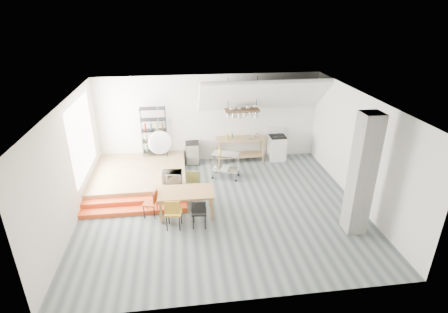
{
  "coord_description": "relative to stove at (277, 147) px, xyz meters",
  "views": [
    {
      "loc": [
        -1.07,
        -8.65,
        5.51
      ],
      "look_at": [
        0.18,
        0.8,
        1.27
      ],
      "focal_mm": 28.0,
      "sensor_mm": 36.0,
      "label": 1
    }
  ],
  "objects": [
    {
      "name": "rolling_cart",
      "position": [
        -2.13,
        -1.27,
        0.09
      ],
      "size": [
        1.0,
        0.78,
        0.88
      ],
      "rotation": [
        0.0,
        0.0,
        -0.38
      ],
      "color": "silver",
      "rests_on": "ground"
    },
    {
      "name": "microwave_shelf",
      "position": [
        -3.9,
        -2.41,
        0.07
      ],
      "size": [
        0.6,
        0.4,
        0.16
      ],
      "color": "olive",
      "rests_on": "platform"
    },
    {
      "name": "dining_table",
      "position": [
        -3.52,
        -3.36,
        0.16
      ],
      "size": [
        1.54,
        0.9,
        0.72
      ],
      "rotation": [
        0.0,
        0.0,
        -0.03
      ],
      "color": "olive",
      "rests_on": "ground"
    },
    {
      "name": "wall_back",
      "position": [
        -2.5,
        0.34,
        1.12
      ],
      "size": [
        8.0,
        0.04,
        3.2
      ],
      "primitive_type": "cube",
      "color": "silver",
      "rests_on": "ground"
    },
    {
      "name": "pot_rack",
      "position": [
        -1.37,
        -0.23,
        1.5
      ],
      "size": [
        1.2,
        0.5,
        1.43
      ],
      "color": "#3E2A19",
      "rests_on": "ceiling"
    },
    {
      "name": "floor",
      "position": [
        -2.5,
        -3.16,
        -0.48
      ],
      "size": [
        8.0,
        8.0,
        0.0
      ],
      "primitive_type": "plane",
      "color": "#4B5557",
      "rests_on": "ground"
    },
    {
      "name": "chair_red",
      "position": [
        -4.45,
        -3.34,
        -0.01
      ],
      "size": [
        0.44,
        0.44,
        0.79
      ],
      "rotation": [
        0.0,
        0.0,
        -1.8
      ],
      "color": "#A03E16",
      "rests_on": "ground"
    },
    {
      "name": "ceiling",
      "position": [
        -2.5,
        -3.16,
        2.72
      ],
      "size": [
        8.0,
        7.0,
        0.02
      ],
      "primitive_type": "cube",
      "color": "white",
      "rests_on": "wall_back"
    },
    {
      "name": "step_lower",
      "position": [
        -5.0,
        -3.11,
        -0.41
      ],
      "size": [
        3.0,
        0.35,
        0.13
      ],
      "primitive_type": "cube",
      "color": "#DD461A",
      "rests_on": "ground"
    },
    {
      "name": "stove",
      "position": [
        0.0,
        0.0,
        0.0
      ],
      "size": [
        0.6,
        0.6,
        1.18
      ],
      "color": "white",
      "rests_on": "ground"
    },
    {
      "name": "paper_lantern",
      "position": [
        -4.12,
        -3.34,
        1.72
      ],
      "size": [
        0.6,
        0.6,
        0.6
      ],
      "primitive_type": "sphere",
      "color": "white",
      "rests_on": "ceiling"
    },
    {
      "name": "concrete_column",
      "position": [
        0.8,
        -4.66,
        1.12
      ],
      "size": [
        0.5,
        0.5,
        3.2
      ],
      "primitive_type": "cube",
      "color": "gray",
      "rests_on": "ground"
    },
    {
      "name": "chair_black",
      "position": [
        -3.21,
        -4.05,
        0.03
      ],
      "size": [
        0.42,
        0.42,
        0.85
      ],
      "rotation": [
        0.0,
        0.0,
        3.05
      ],
      "color": "black",
      "rests_on": "ground"
    },
    {
      "name": "step_upper",
      "position": [
        -5.0,
        -2.76,
        -0.35
      ],
      "size": [
        3.0,
        0.35,
        0.27
      ],
      "primitive_type": "cube",
      "color": "#DD461A",
      "rests_on": "ground"
    },
    {
      "name": "mini_fridge",
      "position": [
        -3.18,
        0.04,
        -0.07
      ],
      "size": [
        0.48,
        0.48,
        0.82
      ],
      "primitive_type": "cube",
      "color": "black",
      "rests_on": "ground"
    },
    {
      "name": "window_pane",
      "position": [
        -6.48,
        -1.66,
        1.32
      ],
      "size": [
        0.02,
        2.5,
        2.2
      ],
      "primitive_type": "cube",
      "color": "white",
      "rests_on": "wall_left"
    },
    {
      "name": "bowl",
      "position": [
        -1.06,
        -0.06,
        0.46
      ],
      "size": [
        0.24,
        0.24,
        0.05
      ],
      "primitive_type": "imported",
      "rotation": [
        0.0,
        0.0,
        0.12
      ],
      "color": "silver",
      "rests_on": "kitchen_counter"
    },
    {
      "name": "wire_shelving",
      "position": [
        -4.5,
        0.04,
        0.85
      ],
      "size": [
        0.88,
        0.38,
        1.8
      ],
      "color": "black",
      "rests_on": "platform"
    },
    {
      "name": "platform",
      "position": [
        -5.0,
        -1.16,
        -0.28
      ],
      "size": [
        3.0,
        3.0,
        0.4
      ],
      "primitive_type": "cube",
      "color": "olive",
      "rests_on": "ground"
    },
    {
      "name": "wall_right",
      "position": [
        1.5,
        -3.16,
        1.12
      ],
      "size": [
        0.04,
        7.0,
        3.2
      ],
      "primitive_type": "cube",
      "color": "silver",
      "rests_on": "ground"
    },
    {
      "name": "chair_olive",
      "position": [
        -3.29,
        -2.67,
        0.08
      ],
      "size": [
        0.5,
        0.5,
        0.94
      ],
      "rotation": [
        0.0,
        0.0,
        -0.18
      ],
      "color": "brown",
      "rests_on": "ground"
    },
    {
      "name": "chair_mustard",
      "position": [
        -3.88,
        -4.04,
        0.07
      ],
      "size": [
        0.47,
        0.47,
        0.91
      ],
      "rotation": [
        0.0,
        0.0,
        3.0
      ],
      "color": "gold",
      "rests_on": "ground"
    },
    {
      "name": "microwave",
      "position": [
        -3.9,
        -2.41,
        0.24
      ],
      "size": [
        0.61,
        0.44,
        0.32
      ],
      "primitive_type": "imported",
      "rotation": [
        0.0,
        0.0,
        -0.09
      ],
      "color": "beige",
      "rests_on": "microwave_shelf"
    },
    {
      "name": "wall_left",
      "position": [
        -6.5,
        -3.16,
        1.12
      ],
      "size": [
        0.04,
        7.0,
        3.2
      ],
      "primitive_type": "cube",
      "color": "silver",
      "rests_on": "ground"
    },
    {
      "name": "slope_ceiling",
      "position": [
        -0.7,
        -0.26,
        2.07
      ],
      "size": [
        4.4,
        1.44,
        1.32
      ],
      "primitive_type": "cube",
      "rotation": [
        -0.73,
        0.0,
        0.0
      ],
      "color": "white",
      "rests_on": "wall_back"
    },
    {
      "name": "kitchen_counter",
      "position": [
        -1.4,
        -0.01,
        0.15
      ],
      "size": [
        1.8,
        0.6,
        0.91
      ],
      "color": "olive",
      "rests_on": "ground"
    }
  ]
}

